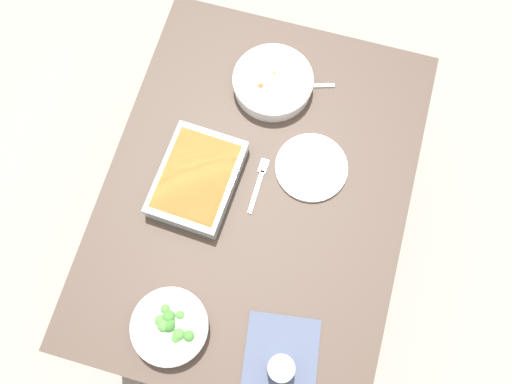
{
  "coord_description": "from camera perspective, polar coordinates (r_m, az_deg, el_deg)",
  "views": [
    {
      "loc": [
        0.46,
        0.13,
        2.26
      ],
      "look_at": [
        0.0,
        0.0,
        0.74
      ],
      "focal_mm": 37.48,
      "sensor_mm": 36.0,
      "label": 1
    }
  ],
  "objects": [
    {
      "name": "broccoli_bowl",
      "position": [
        1.51,
        -9.15,
        -14.0
      ],
      "size": [
        0.21,
        0.21,
        0.07
      ],
      "color": "white",
      "rests_on": "dining_table"
    },
    {
      "name": "ground_plane",
      "position": [
        2.31,
        0.0,
        -5.54
      ],
      "size": [
        6.0,
        6.0,
        0.0
      ],
      "primitive_type": "plane",
      "color": "#9E9389"
    },
    {
      "name": "baking_dish",
      "position": [
        1.58,
        -6.31,
        1.42
      ],
      "size": [
        0.31,
        0.24,
        0.06
      ],
      "color": "silver",
      "rests_on": "dining_table"
    },
    {
      "name": "drink_cup",
      "position": [
        1.49,
        2.63,
        -18.25
      ],
      "size": [
        0.07,
        0.07,
        0.08
      ],
      "color": "#B2BCC6",
      "rests_on": "dining_table"
    },
    {
      "name": "fork_on_table",
      "position": [
        1.6,
        0.33,
        1.1
      ],
      "size": [
        0.18,
        0.02,
        0.01
      ],
      "color": "silver",
      "rests_on": "dining_table"
    },
    {
      "name": "dining_table",
      "position": [
        1.68,
        0.0,
        -0.92
      ],
      "size": [
        1.2,
        0.9,
        0.74
      ],
      "color": "#4C3D33",
      "rests_on": "ground_plane"
    },
    {
      "name": "spoon_by_stew",
      "position": [
        1.74,
        4.62,
        11.22
      ],
      "size": [
        0.07,
        0.17,
        0.01
      ],
      "color": "silver",
      "rests_on": "dining_table"
    },
    {
      "name": "placemat",
      "position": [
        1.52,
        2.57,
        -18.24
      ],
      "size": [
        0.31,
        0.24,
        0.0
      ],
      "primitive_type": "cube",
      "rotation": [
        0.0,
        0.0,
        0.14
      ],
      "color": "#4C5670",
      "rests_on": "dining_table"
    },
    {
      "name": "spoon_by_broccoli",
      "position": [
        1.54,
        -9.93,
        -12.76
      ],
      "size": [
        0.12,
        0.15,
        0.01
      ],
      "color": "silver",
      "rests_on": "dining_table"
    },
    {
      "name": "side_plate",
      "position": [
        1.62,
        5.93,
        2.62
      ],
      "size": [
        0.22,
        0.22,
        0.01
      ],
      "primitive_type": "cylinder",
      "color": "white",
      "rests_on": "dining_table"
    },
    {
      "name": "stew_bowl",
      "position": [
        1.71,
        1.81,
        11.63
      ],
      "size": [
        0.25,
        0.25,
        0.06
      ],
      "color": "white",
      "rests_on": "dining_table"
    }
  ]
}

